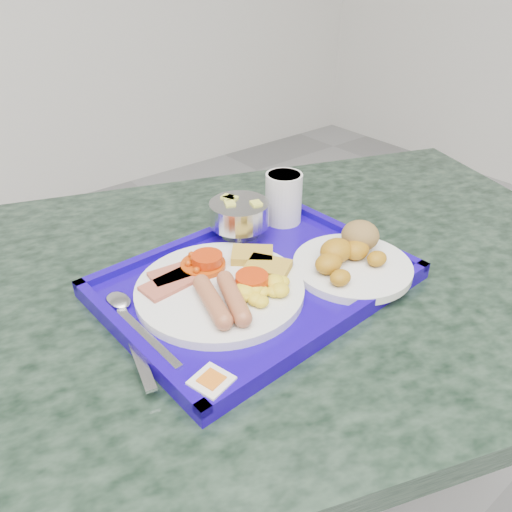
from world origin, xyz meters
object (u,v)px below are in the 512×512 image
at_px(tray, 256,282).
at_px(main_plate, 225,286).
at_px(fruit_bowl, 239,214).
at_px(bread_plate, 351,257).
at_px(table, 268,356).
at_px(juice_cup, 284,196).

bearing_deg(tray, main_plate, -179.69).
bearing_deg(fruit_bowl, bread_plate, -66.83).
height_order(table, fruit_bowl, fruit_bowl).
height_order(table, juice_cup, juice_cup).
xyz_separation_m(bread_plate, juice_cup, (0.02, 0.18, 0.03)).
distance_m(main_plate, juice_cup, 0.24).
height_order(tray, main_plate, main_plate).
height_order(main_plate, bread_plate, bread_plate).
height_order(tray, bread_plate, bread_plate).
relative_size(table, main_plate, 5.66).
bearing_deg(table, bread_plate, -45.95).
bearing_deg(table, tray, -154.07).
relative_size(tray, fruit_bowl, 4.50).
distance_m(tray, fruit_bowl, 0.13).
relative_size(table, fruit_bowl, 13.80).
bearing_deg(juice_cup, tray, -143.71).
height_order(table, tray, tray).
xyz_separation_m(tray, bread_plate, (0.13, -0.07, 0.02)).
bearing_deg(main_plate, tray, 0.31).
bearing_deg(bread_plate, main_plate, 160.45).
xyz_separation_m(main_plate, juice_cup, (0.21, 0.11, 0.04)).
relative_size(main_plate, juice_cup, 2.68).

